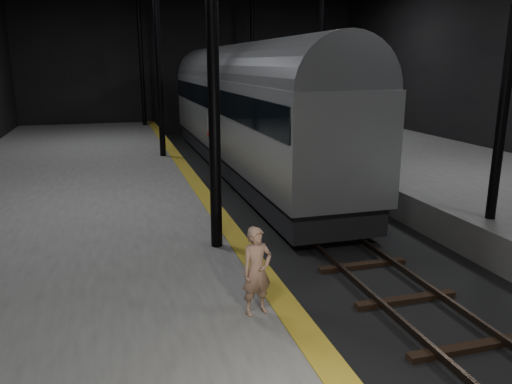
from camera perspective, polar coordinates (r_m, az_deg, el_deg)
name	(u,v)px	position (r m, az deg, el deg)	size (l,w,h in m)	color
ground	(305,221)	(16.67, 5.63, -3.37)	(44.00, 44.00, 0.00)	black
platform_left	(64,227)	(15.50, -21.13, -3.77)	(9.00, 43.80, 1.00)	#4F4F4C
platform_right	(494,191)	(20.46, 25.60, 0.08)	(9.00, 43.80, 1.00)	#4F4F4C
tactile_strip	(208,200)	(15.51, -5.51, -0.86)	(0.50, 43.80, 0.01)	olive
track	(305,219)	(16.65, 5.64, -3.15)	(2.40, 43.00, 0.24)	#3F3328
train	(244,104)	(23.51, -1.42, 10.02)	(3.26, 21.80, 5.83)	#A7AAAF
woman	(257,271)	(8.39, 0.10, -9.02)	(0.55, 0.36, 1.52)	#9C7560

